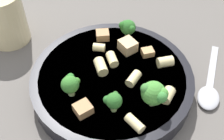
% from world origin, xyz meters
% --- Properties ---
extents(ground_plane, '(2.00, 2.00, 0.00)m').
position_xyz_m(ground_plane, '(0.00, 0.00, 0.00)').
color(ground_plane, '#5B5651').
extents(pasta_bowl, '(0.27, 0.27, 0.03)m').
position_xyz_m(pasta_bowl, '(0.00, 0.00, 0.02)').
color(pasta_bowl, black).
rests_on(pasta_bowl, ground_plane).
extents(broccoli_floret_0, '(0.03, 0.03, 0.03)m').
position_xyz_m(broccoli_floret_0, '(-0.10, -0.02, 0.05)').
color(broccoli_floret_0, '#9EC175').
rests_on(broccoli_floret_0, pasta_bowl).
extents(broccoli_floret_1, '(0.03, 0.03, 0.04)m').
position_xyz_m(broccoli_floret_1, '(0.06, -0.04, 0.06)').
color(broccoli_floret_1, '#9EC175').
rests_on(broccoli_floret_1, pasta_bowl).
extents(broccoli_floret_2, '(0.04, 0.04, 0.04)m').
position_xyz_m(broccoli_floret_2, '(0.03, 0.08, 0.06)').
color(broccoli_floret_2, '#9EC175').
rests_on(broccoli_floret_2, pasta_bowl).
extents(broccoli_floret_3, '(0.03, 0.03, 0.03)m').
position_xyz_m(broccoli_floret_3, '(0.06, 0.03, 0.06)').
color(broccoli_floret_3, '#93B766').
rests_on(broccoli_floret_3, pasta_bowl).
extents(rigatoni_0, '(0.03, 0.03, 0.02)m').
position_xyz_m(rigatoni_0, '(-0.02, -0.01, 0.04)').
color(rigatoni_0, beige).
rests_on(rigatoni_0, pasta_bowl).
extents(rigatoni_1, '(0.02, 0.02, 0.01)m').
position_xyz_m(rigatoni_1, '(-0.04, -0.04, 0.04)').
color(rigatoni_1, beige).
rests_on(rigatoni_1, pasta_bowl).
extents(rigatoni_2, '(0.03, 0.03, 0.02)m').
position_xyz_m(rigatoni_2, '(-0.06, 0.07, 0.04)').
color(rigatoni_2, beige).
rests_on(rigatoni_2, pasta_bowl).
extents(rigatoni_3, '(0.02, 0.03, 0.01)m').
position_xyz_m(rigatoni_3, '(0.07, 0.07, 0.04)').
color(rigatoni_3, beige).
rests_on(rigatoni_3, pasta_bowl).
extents(rigatoni_4, '(0.03, 0.03, 0.02)m').
position_xyz_m(rigatoni_4, '(0.00, -0.02, 0.04)').
color(rigatoni_4, beige).
rests_on(rigatoni_4, pasta_bowl).
extents(rigatoni_5, '(0.03, 0.02, 0.02)m').
position_xyz_m(rigatoni_5, '(0.01, 0.10, 0.04)').
color(rigatoni_5, beige).
rests_on(rigatoni_5, pasta_bowl).
extents(rigatoni_6, '(0.03, 0.02, 0.02)m').
position_xyz_m(rigatoni_6, '(0.00, 0.04, 0.04)').
color(rigatoni_6, beige).
rests_on(rigatoni_6, pasta_bowl).
extents(chicken_chunk_0, '(0.03, 0.03, 0.01)m').
position_xyz_m(chicken_chunk_0, '(-0.07, -0.05, 0.04)').
color(chicken_chunk_0, '#A87A4C').
rests_on(chicken_chunk_0, pasta_bowl).
extents(chicken_chunk_1, '(0.03, 0.03, 0.01)m').
position_xyz_m(chicken_chunk_1, '(0.08, -0.01, 0.04)').
color(chicken_chunk_1, '#A87A4C').
rests_on(chicken_chunk_1, pasta_bowl).
extents(chicken_chunk_2, '(0.04, 0.04, 0.02)m').
position_xyz_m(chicken_chunk_2, '(-0.06, 0.00, 0.04)').
color(chicken_chunk_2, tan).
rests_on(chicken_chunk_2, pasta_bowl).
extents(chicken_chunk_3, '(0.03, 0.03, 0.01)m').
position_xyz_m(chicken_chunk_3, '(-0.07, 0.04, 0.04)').
color(chicken_chunk_3, tan).
rests_on(chicken_chunk_3, pasta_bowl).
extents(drinking_glass, '(0.08, 0.08, 0.10)m').
position_xyz_m(drinking_glass, '(-0.03, -0.24, 0.04)').
color(drinking_glass, beige).
rests_on(drinking_glass, ground_plane).
extents(spoon, '(0.16, 0.04, 0.01)m').
position_xyz_m(spoon, '(-0.07, 0.15, 0.00)').
color(spoon, '#B2B2B7').
rests_on(spoon, ground_plane).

